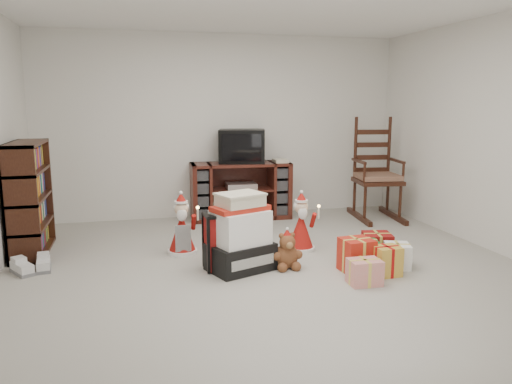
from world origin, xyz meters
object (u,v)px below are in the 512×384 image
red_suitcase (228,241)px  rocking_chair (375,182)px  gift_pile (240,237)px  sneaker_pair (33,266)px  crt_television (242,146)px  teddy_bear (287,253)px  tv_stand (241,191)px  santa_figurine (301,228)px  gift_cluster (375,256)px  bookshelf (30,200)px  mrs_claus_figurine (182,230)px

red_suitcase → rocking_chair: bearing=30.6°
gift_pile → sneaker_pair: gift_pile is taller
sneaker_pair → crt_television: (2.42, 1.70, 0.94)m
teddy_bear → tv_stand: bearing=89.3°
santa_figurine → gift_cluster: 0.91m
bookshelf → rocking_chair: rocking_chair is taller
tv_stand → gift_pile: bearing=-100.5°
rocking_chair → gift_pile: 2.84m
teddy_bear → rocking_chair: bearing=43.7°
red_suitcase → mrs_claus_figurine: bearing=118.5°
crt_television → tv_stand: bearing=-125.8°
teddy_bear → red_suitcase: bearing=167.0°
tv_stand → bookshelf: bookshelf is taller
gift_pile → crt_television: bearing=56.0°
tv_stand → red_suitcase: tv_stand is taller
mrs_claus_figurine → gift_cluster: size_ratio=0.64×
rocking_chair → crt_television: (-1.78, 0.44, 0.50)m
santa_figurine → gift_cluster: (0.49, -0.75, -0.12)m
red_suitcase → santa_figurine: 0.97m
red_suitcase → santa_figurine: same height
bookshelf → sneaker_pair: size_ratio=2.91×
gift_pile → santa_figurine: bearing=10.1°
bookshelf → santa_figurine: bookshelf is taller
gift_pile → crt_television: crt_television is taller
tv_stand → sneaker_pair: (-2.40, -1.68, -0.33)m
bookshelf → santa_figurine: 2.90m
rocking_chair → gift_pile: (-2.28, -1.69, -0.17)m
bookshelf → sneaker_pair: (0.11, -0.68, -0.52)m
gift_pile → crt_television: (0.50, 2.13, 0.67)m
rocking_chair → teddy_bear: size_ratio=4.13×
mrs_claus_figurine → sneaker_pair: mrs_claus_figurine is taller
gift_pile → gift_cluster: bearing=-33.7°
mrs_claus_figurine → teddy_bear: bearing=-37.9°
bookshelf → gift_pile: size_ratio=1.61×
rocking_chair → crt_television: rocking_chair is taller
sneaker_pair → gift_cluster: (3.19, -0.72, 0.07)m
bookshelf → gift_pile: 2.33m
rocking_chair → mrs_claus_figurine: bearing=-152.3°
red_suitcase → gift_cluster: red_suitcase is taller
santa_figurine → gift_cluster: santa_figurine is taller
gift_pile → red_suitcase: 0.14m
mrs_claus_figurine → santa_figurine: bearing=-9.2°
bookshelf → gift_cluster: size_ratio=1.15×
teddy_bear → santa_figurine: size_ratio=0.54×
santa_figurine → crt_television: (-0.27, 1.66, 0.75)m
sneaker_pair → rocking_chair: bearing=-5.3°
bookshelf → tv_stand: bearing=21.6°
mrs_claus_figurine → sneaker_pair: 1.47m
tv_stand → sneaker_pair: bearing=-143.0°
santa_figurine → gift_pile: bearing=-149.1°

